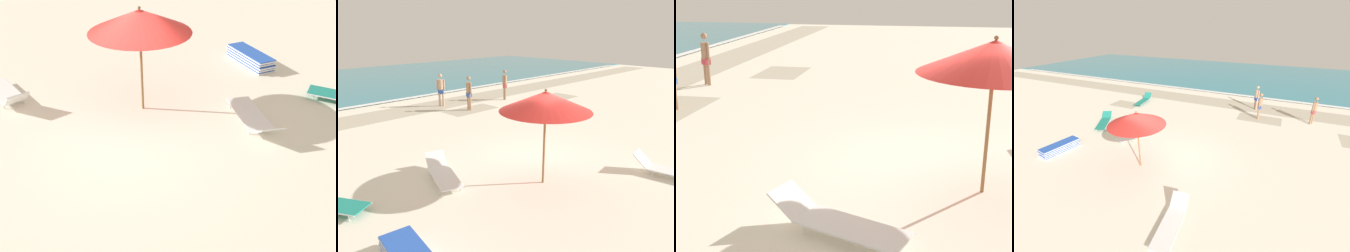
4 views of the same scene
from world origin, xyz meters
TOP-DOWN VIEW (x-y plane):
  - ground_plane at (0.00, 0.01)m, footprint 60.00×60.00m
  - beach_umbrella at (-0.80, -0.82)m, footprint 2.43×2.43m
  - sun_lounger_beside_umbrella at (-2.62, 1.31)m, footprint 1.31×2.15m
  - beachgoer_shoreline_child at (6.35, 7.65)m, footprint 0.31×0.39m

SIDE VIEW (x-z plane):
  - ground_plane at x=0.00m, z-range -0.16..0.00m
  - sun_lounger_beside_umbrella at x=-2.62m, z-range -0.04..0.46m
  - beachgoer_shoreline_child at x=6.35m, z-range 0.12..1.88m
  - beach_umbrella at x=-0.80m, z-range 0.97..3.58m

